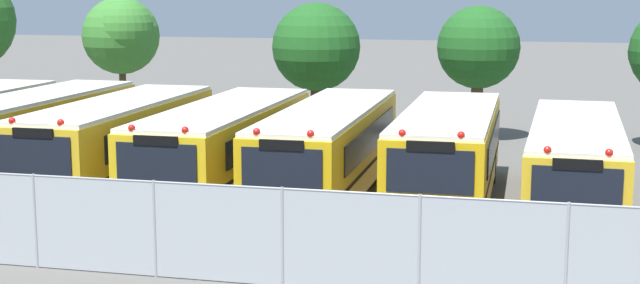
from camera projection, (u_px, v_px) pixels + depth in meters
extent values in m
plane|color=#595651|center=(224.00, 191.00, 27.29)|extent=(160.00, 160.00, 0.00)
cylinder|color=black|center=(32.00, 141.00, 33.09)|extent=(0.28, 1.00, 1.00)
cube|color=yellow|center=(22.00, 135.00, 28.64)|extent=(2.53, 11.17, 2.14)
cube|color=white|center=(20.00, 99.00, 28.45)|extent=(2.48, 10.95, 0.12)
cube|color=black|center=(61.00, 125.00, 28.57)|extent=(0.17, 8.69, 0.77)
cube|color=black|center=(23.00, 149.00, 28.71)|extent=(2.56, 11.28, 0.10)
cylinder|color=black|center=(110.00, 146.00, 32.13)|extent=(0.29, 1.00, 1.00)
cylinder|color=black|center=(57.00, 143.00, 32.65)|extent=(0.29, 1.00, 1.00)
cube|color=yellow|center=(119.00, 141.00, 27.61)|extent=(2.50, 9.56, 2.16)
cube|color=white|center=(118.00, 103.00, 27.42)|extent=(2.45, 9.37, 0.12)
cube|color=black|center=(36.00, 207.00, 23.11)|extent=(2.50, 0.17, 0.36)
cube|color=black|center=(34.00, 156.00, 22.94)|extent=(2.01, 0.07, 1.03)
cube|color=black|center=(162.00, 129.00, 27.55)|extent=(0.07, 7.45, 0.78)
cube|color=black|center=(86.00, 127.00, 28.12)|extent=(0.07, 7.45, 0.78)
cube|color=black|center=(120.00, 155.00, 27.68)|extent=(2.52, 9.65, 0.10)
sphere|color=red|center=(61.00, 123.00, 22.81)|extent=(0.18, 0.18, 0.18)
sphere|color=red|center=(12.00, 121.00, 23.12)|extent=(0.18, 0.18, 0.18)
cube|color=black|center=(33.00, 133.00, 22.84)|extent=(1.10, 0.08, 0.24)
cylinder|color=black|center=(102.00, 197.00, 24.28)|extent=(0.28, 1.00, 1.00)
cylinder|color=black|center=(28.00, 193.00, 24.77)|extent=(0.28, 1.00, 1.00)
cylinder|color=black|center=(190.00, 155.00, 30.36)|extent=(0.28, 1.00, 1.00)
cylinder|color=black|center=(130.00, 152.00, 30.86)|extent=(0.28, 1.00, 1.00)
cube|color=yellow|center=(226.00, 144.00, 27.23)|extent=(2.57, 10.08, 2.07)
cube|color=white|center=(225.00, 108.00, 27.05)|extent=(2.52, 9.88, 0.12)
cube|color=black|center=(157.00, 213.00, 22.48)|extent=(2.60, 0.17, 0.36)
cube|color=black|center=(156.00, 163.00, 22.32)|extent=(2.09, 0.07, 0.99)
cube|color=black|center=(270.00, 133.00, 27.17)|extent=(0.06, 7.86, 0.74)
cube|color=black|center=(188.00, 130.00, 27.76)|extent=(0.06, 7.86, 0.74)
cube|color=black|center=(226.00, 158.00, 27.30)|extent=(2.59, 10.18, 0.10)
sphere|color=red|center=(185.00, 130.00, 22.18)|extent=(0.18, 0.18, 0.18)
sphere|color=red|center=(132.00, 128.00, 22.51)|extent=(0.18, 0.18, 0.18)
cube|color=black|center=(156.00, 141.00, 22.22)|extent=(1.15, 0.08, 0.24)
cylinder|color=black|center=(221.00, 203.00, 23.63)|extent=(0.28, 1.00, 1.00)
cylinder|color=black|center=(140.00, 198.00, 24.15)|extent=(0.28, 1.00, 1.00)
cylinder|color=black|center=(291.00, 156.00, 30.22)|extent=(0.28, 1.00, 1.00)
cylinder|color=black|center=(226.00, 153.00, 30.74)|extent=(0.28, 1.00, 1.00)
cube|color=yellow|center=(329.00, 149.00, 26.18)|extent=(2.48, 10.16, 2.15)
cube|color=white|center=(329.00, 110.00, 25.99)|extent=(2.43, 9.96, 0.12)
cube|color=black|center=(281.00, 224.00, 21.40)|extent=(2.40, 0.19, 0.36)
cube|color=black|center=(282.00, 170.00, 21.23)|extent=(1.93, 0.08, 1.03)
cube|color=black|center=(372.00, 137.00, 26.15)|extent=(0.14, 7.90, 0.77)
cube|color=black|center=(291.00, 134.00, 26.68)|extent=(0.14, 7.90, 0.77)
cube|color=black|center=(329.00, 164.00, 26.26)|extent=(2.50, 10.26, 0.10)
sphere|color=red|center=(311.00, 134.00, 21.11)|extent=(0.18, 0.18, 0.18)
sphere|color=red|center=(257.00, 132.00, 21.40)|extent=(0.18, 0.18, 0.18)
cube|color=black|center=(281.00, 145.00, 21.12)|extent=(1.06, 0.09, 0.24)
cylinder|color=black|center=(338.00, 213.00, 22.59)|extent=(0.29, 1.00, 1.00)
cylinder|color=black|center=(257.00, 208.00, 23.04)|extent=(0.29, 1.00, 1.00)
cylinder|color=black|center=(383.00, 162.00, 29.25)|extent=(0.29, 1.00, 1.00)
cylinder|color=black|center=(319.00, 159.00, 29.71)|extent=(0.29, 1.00, 1.00)
cube|color=yellow|center=(448.00, 153.00, 25.62)|extent=(2.57, 9.36, 2.15)
cube|color=white|center=(449.00, 113.00, 25.43)|extent=(2.52, 9.17, 0.12)
cube|color=black|center=(429.00, 226.00, 21.21)|extent=(2.51, 0.19, 0.36)
cube|color=black|center=(430.00, 172.00, 21.05)|extent=(2.02, 0.08, 1.03)
cube|color=black|center=(494.00, 141.00, 25.57)|extent=(0.13, 7.28, 0.77)
cube|color=black|center=(405.00, 137.00, 26.12)|extent=(0.13, 7.28, 0.77)
cube|color=black|center=(448.00, 168.00, 25.69)|extent=(2.60, 9.46, 0.10)
sphere|color=red|center=(461.00, 135.00, 20.92)|extent=(0.18, 0.18, 0.18)
sphere|color=red|center=(402.00, 133.00, 21.22)|extent=(0.18, 0.18, 0.18)
cube|color=black|center=(430.00, 147.00, 20.94)|extent=(1.11, 0.09, 0.24)
cylinder|color=black|center=(480.00, 215.00, 22.39)|extent=(0.29, 1.00, 1.00)
cylinder|color=black|center=(391.00, 210.00, 22.87)|extent=(0.29, 1.00, 1.00)
cylinder|color=black|center=(491.00, 168.00, 28.28)|extent=(0.29, 1.00, 1.00)
cylinder|color=black|center=(421.00, 164.00, 28.76)|extent=(0.29, 1.00, 1.00)
cube|color=yellow|center=(575.00, 162.00, 24.77)|extent=(2.63, 10.05, 1.95)
cube|color=white|center=(577.00, 124.00, 24.60)|extent=(2.57, 9.85, 0.12)
cube|color=black|center=(574.00, 240.00, 20.09)|extent=(2.40, 0.23, 0.36)
cube|color=black|center=(576.00, 188.00, 19.95)|extent=(1.93, 0.11, 0.94)
cube|color=black|center=(622.00, 151.00, 24.70)|extent=(0.25, 7.79, 0.70)
cube|color=black|center=(531.00, 147.00, 25.32)|extent=(0.25, 7.79, 0.70)
cube|color=black|center=(574.00, 176.00, 24.84)|extent=(2.65, 10.15, 0.10)
sphere|color=red|center=(609.00, 153.00, 19.81)|extent=(0.18, 0.18, 0.18)
sphere|color=red|center=(547.00, 150.00, 20.14)|extent=(0.18, 0.18, 0.18)
cube|color=black|center=(577.00, 165.00, 19.85)|extent=(1.06, 0.11, 0.24)
cylinder|color=black|center=(620.00, 227.00, 21.22)|extent=(0.31, 1.01, 1.00)
cylinder|color=black|center=(529.00, 222.00, 21.76)|extent=(0.31, 1.01, 1.00)
cylinder|color=black|center=(609.00, 171.00, 27.68)|extent=(0.31, 1.01, 1.00)
cylinder|color=black|center=(539.00, 168.00, 28.22)|extent=(0.31, 1.01, 1.00)
cylinder|color=#4C3823|center=(123.00, 96.00, 39.62)|extent=(0.30, 0.30, 2.71)
sphere|color=#387A2D|center=(121.00, 36.00, 39.19)|extent=(3.29, 3.29, 3.29)
sphere|color=#387A2D|center=(124.00, 30.00, 38.71)|extent=(2.53, 2.53, 2.53)
cylinder|color=#4C3823|center=(316.00, 110.00, 36.34)|extent=(0.46, 0.46, 2.38)
sphere|color=#1E561E|center=(316.00, 47.00, 35.92)|extent=(3.47, 3.47, 3.47)
sphere|color=#1E561E|center=(327.00, 55.00, 35.54)|extent=(2.17, 2.17, 2.17)
cylinder|color=#4C3823|center=(477.00, 109.00, 36.44)|extent=(0.48, 0.48, 2.44)
sphere|color=#1E561E|center=(478.00, 47.00, 36.04)|extent=(3.26, 3.26, 3.26)
sphere|color=#1E561E|center=(479.00, 35.00, 36.08)|extent=(2.13, 2.13, 2.13)
cylinder|color=#9EA0A3|center=(35.00, 221.00, 19.68)|extent=(0.07, 0.07, 2.07)
cylinder|color=#9EA0A3|center=(155.00, 229.00, 19.04)|extent=(0.07, 0.07, 2.07)
cylinder|color=#9EA0A3|center=(282.00, 237.00, 18.40)|extent=(0.07, 0.07, 2.07)
cylinder|color=#9EA0A3|center=(419.00, 246.00, 17.76)|extent=(0.07, 0.07, 2.07)
cylinder|color=#9EA0A3|center=(567.00, 256.00, 17.11)|extent=(0.07, 0.07, 2.07)
cube|color=#ADB2B7|center=(94.00, 225.00, 19.36)|extent=(24.82, 0.02, 2.03)
cylinder|color=#9EA0A3|center=(92.00, 178.00, 19.19)|extent=(24.82, 0.04, 0.04)
cone|color=#EA5914|center=(556.00, 267.00, 18.78)|extent=(0.50, 0.50, 0.65)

